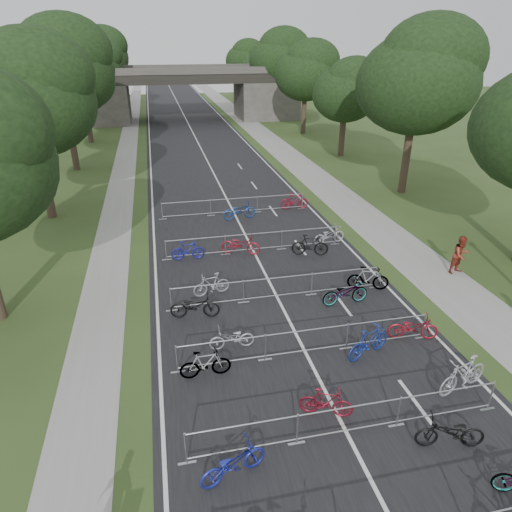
{
  "coord_description": "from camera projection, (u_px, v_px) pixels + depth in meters",
  "views": [
    {
      "loc": [
        -4.65,
        -1.65,
        10.32
      ],
      "look_at": [
        -0.49,
        17.22,
        1.1
      ],
      "focal_mm": 32.0,
      "sensor_mm": 36.0,
      "label": 1
    }
  ],
  "objects": [
    {
      "name": "tree_right_1",
      "position": [
        419.0,
        79.0,
        30.56
      ],
      "size": [
        8.18,
        8.18,
        12.47
      ],
      "color": "#33261C",
      "rests_on": "ground"
    },
    {
      "name": "barrier_row_5",
      "position": [
        254.0,
        243.0,
        24.2
      ],
      "size": [
        9.7,
        0.08,
        1.1
      ],
      "color": "#A9ACB1",
      "rests_on": "ground"
    },
    {
      "name": "bike_8",
      "position": [
        233.0,
        463.0,
        11.68
      ],
      "size": [
        2.0,
        1.22,
        0.99
      ],
      "primitive_type": "imported",
      "rotation": [
        0.0,
        0.0,
        1.89
      ],
      "color": "#1D27A0",
      "rests_on": "ground"
    },
    {
      "name": "bike_22",
      "position": [
        310.0,
        245.0,
        23.81
      ],
      "size": [
        1.99,
        1.06,
        1.15
      ],
      "primitive_type": "imported",
      "rotation": [
        0.0,
        0.0,
        1.29
      ],
      "color": "black",
      "rests_on": "ground"
    },
    {
      "name": "tree_left_3",
      "position": [
        83.0,
        79.0,
        47.56
      ],
      "size": [
        6.72,
        6.72,
        10.25
      ],
      "color": "#33261C",
      "rests_on": "ground"
    },
    {
      "name": "tree_right_5",
      "position": [
        260.0,
        69.0,
        73.71
      ],
      "size": [
        6.16,
        6.16,
        9.39
      ],
      "color": "#33261C",
      "rests_on": "ground"
    },
    {
      "name": "bike_26",
      "position": [
        239.0,
        211.0,
        28.65
      ],
      "size": [
        2.19,
        0.98,
        1.11
      ],
      "primitive_type": "imported",
      "rotation": [
        0.0,
        0.0,
        1.69
      ],
      "color": "navy",
      "rests_on": "ground"
    },
    {
      "name": "barrier_row_3",
      "position": [
        307.0,
        342.0,
        16.26
      ],
      "size": [
        9.7,
        0.08,
        1.1
      ],
      "color": "#A9ACB1",
      "rests_on": "ground"
    },
    {
      "name": "bike_19",
      "position": [
        368.0,
        278.0,
        20.55
      ],
      "size": [
        1.92,
        1.1,
        1.11
      ],
      "primitive_type": "imported",
      "rotation": [
        0.0,
        0.0,
        1.24
      ],
      "color": "#A9ACB1",
      "rests_on": "ground"
    },
    {
      "name": "bike_9",
      "position": [
        326.0,
        402.0,
        13.63
      ],
      "size": [
        1.68,
        1.05,
        0.98
      ],
      "primitive_type": "imported",
      "rotation": [
        0.0,
        0.0,
        1.17
      ],
      "color": "maroon",
      "rests_on": "ground"
    },
    {
      "name": "barrier_row_6",
      "position": [
        234.0,
        206.0,
        29.48
      ],
      "size": [
        9.7,
        0.08,
        1.1
      ],
      "color": "#A9ACB1",
      "rests_on": "ground"
    },
    {
      "name": "bike_21",
      "position": [
        241.0,
        244.0,
        23.98
      ],
      "size": [
        2.2,
        1.43,
        1.09
      ],
      "primitive_type": "imported",
      "rotation": [
        0.0,
        0.0,
        1.2
      ],
      "color": "maroon",
      "rests_on": "ground"
    },
    {
      "name": "bike_17",
      "position": [
        212.0,
        285.0,
        20.13
      ],
      "size": [
        1.76,
        0.83,
        1.02
      ],
      "primitive_type": "imported",
      "rotation": [
        0.0,
        0.0,
        4.93
      ],
      "color": "#9A9AA1",
      "rests_on": "ground"
    },
    {
      "name": "bike_23",
      "position": [
        329.0,
        235.0,
        25.2
      ],
      "size": [
        2.03,
        1.08,
        1.01
      ],
      "primitive_type": "imported",
      "rotation": [
        0.0,
        0.0,
        1.79
      ],
      "color": "#B7B7BF",
      "rests_on": "ground"
    },
    {
      "name": "bike_20",
      "position": [
        188.0,
        250.0,
        23.38
      ],
      "size": [
        1.72,
        0.53,
        1.02
      ],
      "primitive_type": "imported",
      "rotation": [
        0.0,
        0.0,
        1.54
      ],
      "color": "navy",
      "rests_on": "ground"
    },
    {
      "name": "tree_left_6",
      "position": [
        108.0,
        63.0,
        79.29
      ],
      "size": [
        6.72,
        6.72,
        10.25
      ],
      "color": "#33261C",
      "rests_on": "ground"
    },
    {
      "name": "lane_markings",
      "position": [
        197.0,
        141.0,
        50.87
      ],
      "size": [
        0.12,
        140.0,
        0.0
      ],
      "primitive_type": "cube",
      "color": "silver",
      "rests_on": "ground"
    },
    {
      "name": "overpass_bridge",
      "position": [
        185.0,
        94.0,
        62.57
      ],
      "size": [
        31.0,
        8.0,
        7.05
      ],
      "color": "#413E3A",
      "rests_on": "ground"
    },
    {
      "name": "tree_right_2",
      "position": [
        347.0,
        91.0,
        41.98
      ],
      "size": [
        6.16,
        6.16,
        9.39
      ],
      "color": "#33261C",
      "rests_on": "ground"
    },
    {
      "name": "sidewalk_left",
      "position": [
        128.0,
        144.0,
        49.41
      ],
      "size": [
        2.0,
        140.0,
        0.01
      ],
      "primitive_type": "cube",
      "color": "gray",
      "rests_on": "ground"
    },
    {
      "name": "bike_12",
      "position": [
        205.0,
        364.0,
        15.19
      ],
      "size": [
        1.74,
        0.51,
        1.04
      ],
      "primitive_type": "imported",
      "rotation": [
        0.0,
        0.0,
        1.58
      ],
      "color": "#A9ACB1",
      "rests_on": "ground"
    },
    {
      "name": "bike_10",
      "position": [
        450.0,
        433.0,
        12.55
      ],
      "size": [
        2.03,
        1.08,
        1.01
      ],
      "primitive_type": "imported",
      "rotation": [
        0.0,
        0.0,
        4.49
      ],
      "color": "black",
      "rests_on": "ground"
    },
    {
      "name": "bike_18",
      "position": [
        345.0,
        293.0,
        19.42
      ],
      "size": [
        2.12,
        0.88,
        1.09
      ],
      "primitive_type": "imported",
      "rotation": [
        0.0,
        0.0,
        1.65
      ],
      "color": "#A9ACB1",
      "rests_on": "ground"
    },
    {
      "name": "bike_16",
      "position": [
        195.0,
        306.0,
        18.47
      ],
      "size": [
        2.1,
        1.01,
        1.06
      ],
      "primitive_type": "imported",
      "rotation": [
        0.0,
        0.0,
        1.41
      ],
      "color": "black",
      "rests_on": "ground"
    },
    {
      "name": "bike_11",
      "position": [
        463.0,
        375.0,
        14.56
      ],
      "size": [
        2.15,
        1.12,
        1.24
      ],
      "primitive_type": "imported",
      "rotation": [
        0.0,
        0.0,
        4.99
      ],
      "color": "#A3A4AB",
      "rests_on": "ground"
    },
    {
      "name": "tree_left_4",
      "position": [
        93.0,
        65.0,
        57.79
      ],
      "size": [
        7.56,
        7.56,
        11.53
      ],
      "color": "#33261C",
      "rests_on": "ground"
    },
    {
      "name": "tree_left_1",
      "position": [
        30.0,
        97.0,
        26.06
      ],
      "size": [
        7.56,
        7.56,
        11.53
      ],
      "color": "#33261C",
      "rests_on": "ground"
    },
    {
      "name": "barrier_row_2",
      "position": [
        349.0,
        420.0,
        12.91
      ],
      "size": [
        9.7,
        0.08,
        1.1
      ],
      "color": "#A9ACB1",
      "rests_on": "ground"
    },
    {
      "name": "bike_27",
      "position": [
        294.0,
        201.0,
        30.36
      ],
      "size": [
        1.91,
        0.69,
        1.12
      ],
      "primitive_type": "imported",
      "rotation": [
        0.0,
        0.0,
        1.48
      ],
      "color": "maroon",
      "rests_on": "ground"
    },
    {
      "name": "bike_13",
      "position": [
        232.0,
        338.0,
        16.63
      ],
      "size": [
        1.67,
        0.59,
        0.88
      ],
      "primitive_type": "imported",
      "rotation": [
        0.0,
        0.0,
        4.71
      ],
      "color": "#A5A5AD",
      "rests_on": "ground"
    },
    {
      "name": "road",
      "position": [
        197.0,
        141.0,
        50.87
      ],
      "size": [
        11.0,
        140.0,
        0.01
      ],
      "primitive_type": "cube",
      "color": "black",
      "rests_on": "ground"
    },
    {
      "name": "tree_right_4",
      "position": [
        280.0,
        58.0,
        62.29
      ],
      "size": [
        8.18,
        8.18,
        12.47
      ],
      "color": "#33261C",
      "rests_on": "ground"
    },
    {
      "name": "tree_left_2",
      "position": [
        61.0,
        69.0,
        36.28
      ],
      "size": [
        8.4,
        8.4,
        12.81
      ],
      "color": "#33261C",
      "rests_on": "ground"
    },
    {
      "name": "tree_left_5",
      "position": [
        100.0,
        55.0,
        68.01
      ],
      "size": [
        8.4,
        8.4,
        12.81
      ],
      "color": "#33261C",
      "rests_on": "ground"
    },
    {
      "name": "bike_14",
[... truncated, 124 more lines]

